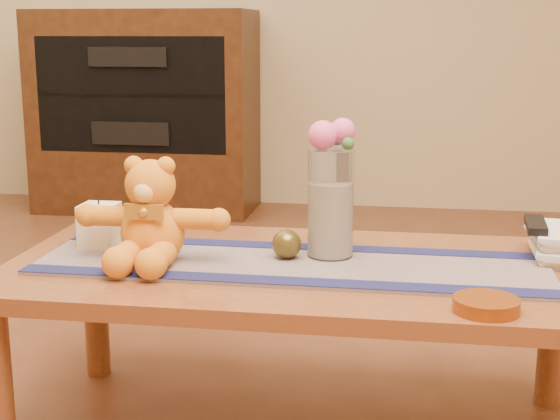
% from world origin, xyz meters
% --- Properties ---
extents(coffee_table_top, '(1.40, 0.70, 0.04)m').
position_xyz_m(coffee_table_top, '(0.00, 0.00, 0.43)').
color(coffee_table_top, '#613117').
rests_on(coffee_table_top, floor).
extents(table_leg_bl, '(0.07, 0.07, 0.41)m').
position_xyz_m(table_leg_bl, '(-0.64, 0.29, 0.21)').
color(table_leg_bl, '#613117').
rests_on(table_leg_bl, floor).
extents(table_leg_br, '(0.07, 0.07, 0.41)m').
position_xyz_m(table_leg_br, '(0.64, 0.29, 0.21)').
color(table_leg_br, '#613117').
rests_on(table_leg_br, floor).
extents(persian_runner, '(1.20, 0.36, 0.01)m').
position_xyz_m(persian_runner, '(-0.02, -0.02, 0.45)').
color(persian_runner, '#171A42').
rests_on(persian_runner, coffee_table_top).
extents(runner_border_near, '(1.20, 0.07, 0.00)m').
position_xyz_m(runner_border_near, '(-0.02, -0.16, 0.46)').
color(runner_border_near, '#161942').
rests_on(runner_border_near, persian_runner).
extents(runner_border_far, '(1.20, 0.07, 0.00)m').
position_xyz_m(runner_border_far, '(-0.02, 0.13, 0.46)').
color(runner_border_far, '#161942').
rests_on(runner_border_far, persian_runner).
extents(teddy_bear, '(0.35, 0.29, 0.23)m').
position_xyz_m(teddy_bear, '(-0.35, -0.05, 0.58)').
color(teddy_bear, orange).
rests_on(teddy_bear, persian_runner).
extents(pillar_candle, '(0.09, 0.09, 0.11)m').
position_xyz_m(pillar_candle, '(-0.52, 0.06, 0.51)').
color(pillar_candle, beige).
rests_on(pillar_candle, persian_runner).
extents(candle_wick, '(0.00, 0.00, 0.01)m').
position_xyz_m(candle_wick, '(-0.52, 0.06, 0.57)').
color(candle_wick, black).
rests_on(candle_wick, pillar_candle).
extents(glass_vase, '(0.11, 0.11, 0.26)m').
position_xyz_m(glass_vase, '(0.06, 0.05, 0.59)').
color(glass_vase, silver).
rests_on(glass_vase, persian_runner).
extents(potpourri_fill, '(0.09, 0.09, 0.18)m').
position_xyz_m(potpourri_fill, '(0.06, 0.05, 0.55)').
color(potpourri_fill, beige).
rests_on(potpourri_fill, glass_vase).
extents(rose_left, '(0.07, 0.07, 0.07)m').
position_xyz_m(rose_left, '(0.04, 0.04, 0.75)').
color(rose_left, '#EC5393').
rests_on(rose_left, glass_vase).
extents(rose_right, '(0.06, 0.06, 0.06)m').
position_xyz_m(rose_right, '(0.09, 0.06, 0.76)').
color(rose_right, '#EC5393').
rests_on(rose_right, glass_vase).
extents(blue_flower_back, '(0.04, 0.04, 0.04)m').
position_xyz_m(blue_flower_back, '(0.07, 0.09, 0.75)').
color(blue_flower_back, '#515FB1').
rests_on(blue_flower_back, glass_vase).
extents(blue_flower_side, '(0.04, 0.04, 0.04)m').
position_xyz_m(blue_flower_side, '(0.03, 0.07, 0.74)').
color(blue_flower_side, '#515FB1').
rests_on(blue_flower_side, glass_vase).
extents(leaf_sprig, '(0.03, 0.03, 0.03)m').
position_xyz_m(leaf_sprig, '(0.10, 0.03, 0.74)').
color(leaf_sprig, '#33662D').
rests_on(leaf_sprig, glass_vase).
extents(bronze_ball, '(0.08, 0.08, 0.07)m').
position_xyz_m(bronze_ball, '(-0.04, 0.02, 0.49)').
color(bronze_ball, '#4C4219').
rests_on(bronze_ball, persian_runner).
extents(book_bottom, '(0.17, 0.23, 0.02)m').
position_xyz_m(book_bottom, '(0.55, 0.15, 0.46)').
color(book_bottom, beige).
rests_on(book_bottom, coffee_table_top).
extents(book_lower, '(0.20, 0.25, 0.02)m').
position_xyz_m(book_lower, '(0.56, 0.14, 0.48)').
color(book_lower, beige).
rests_on(book_lower, book_bottom).
extents(book_upper, '(0.17, 0.23, 0.02)m').
position_xyz_m(book_upper, '(0.55, 0.15, 0.50)').
color(book_upper, beige).
rests_on(book_upper, book_lower).
extents(book_top, '(0.19, 0.24, 0.02)m').
position_xyz_m(book_top, '(0.56, 0.14, 0.52)').
color(book_top, beige).
rests_on(book_top, book_upper).
extents(tv_remote, '(0.06, 0.16, 0.02)m').
position_xyz_m(tv_remote, '(0.55, 0.14, 0.54)').
color(tv_remote, black).
rests_on(tv_remote, book_top).
extents(amber_dish, '(0.14, 0.14, 0.03)m').
position_xyz_m(amber_dish, '(0.41, -0.27, 0.46)').
color(amber_dish, '#BF5914').
rests_on(amber_dish, coffee_table_top).
extents(media_cabinet, '(1.20, 0.50, 1.10)m').
position_xyz_m(media_cabinet, '(-1.20, 2.48, 0.55)').
color(media_cabinet, black).
rests_on(media_cabinet, floor).
extents(cabinet_cavity, '(1.02, 0.03, 0.61)m').
position_xyz_m(cabinet_cavity, '(-1.20, 2.25, 0.66)').
color(cabinet_cavity, black).
rests_on(cabinet_cavity, media_cabinet).
extents(cabinet_shelf, '(1.02, 0.20, 0.02)m').
position_xyz_m(cabinet_shelf, '(-1.20, 2.33, 0.66)').
color(cabinet_shelf, black).
rests_on(cabinet_shelf, media_cabinet).
extents(stereo_upper, '(0.42, 0.28, 0.10)m').
position_xyz_m(stereo_upper, '(-1.20, 2.35, 0.86)').
color(stereo_upper, black).
rests_on(stereo_upper, media_cabinet).
extents(stereo_lower, '(0.42, 0.28, 0.12)m').
position_xyz_m(stereo_lower, '(-1.20, 2.35, 0.46)').
color(stereo_lower, black).
rests_on(stereo_lower, media_cabinet).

